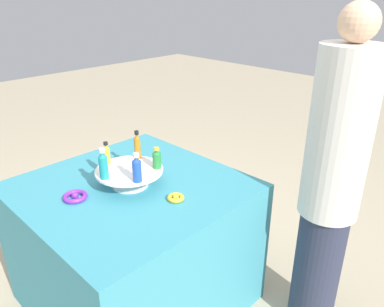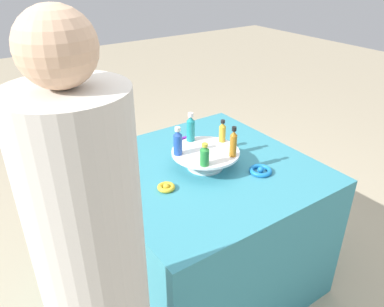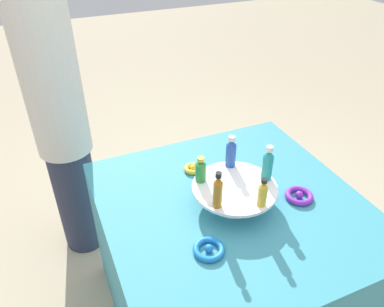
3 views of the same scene
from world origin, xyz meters
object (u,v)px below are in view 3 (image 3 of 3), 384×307
Objects in this scene: bottle_amber at (218,191)px; bottle_gold at (263,193)px; display_stand at (234,191)px; bottle_green at (201,170)px; ribbon_bow_purple at (299,196)px; bottle_blue at (231,152)px; ribbon_bow_gold at (193,169)px; bottle_teal at (268,164)px; ribbon_bow_blue at (209,249)px; person_figure at (61,126)px.

bottle_amber is 1.28× the size of bottle_gold.
display_stand is 0.16m from bottle_gold.
ribbon_bow_purple is (0.16, 0.36, -0.12)m from bottle_green.
bottle_blue reaches higher than ribbon_bow_purple.
bottle_green reaches higher than ribbon_bow_gold.
bottle_amber is (0.07, -0.11, 0.09)m from display_stand.
bottle_gold reaches higher than display_stand.
bottle_teal is at bearing 105.60° from bottle_amber.
ribbon_bow_purple is at bearing 43.44° from ribbon_bow_gold.
bottle_amber is at bearing -74.40° from bottle_teal.
ribbon_bow_blue is at bearing -18.33° from bottle_green.
bottle_amber is 1.32× the size of ribbon_bow_purple.
ribbon_bow_gold is at bearing -140.81° from bottle_blue.
bottle_green is 0.95× the size of ribbon_bow_purple.
bottle_blue is 0.16m from bottle_teal.
bottle_green is 1.35× the size of ribbon_bow_gold.
person_figure is at bearing -159.32° from ribbon_bow_blue.
bottle_gold is (0.13, 0.04, 0.08)m from display_stand.
ribbon_bow_blue is (0.31, -0.24, -0.14)m from bottle_blue.
bottle_blue is 0.26m from bottle_gold.
ribbon_bow_gold is at bearing 163.44° from ribbon_bow_blue.
bottle_teal reaches higher than ribbon_bow_purple.
ribbon_bow_gold is at bearing 166.17° from bottle_green.
bottle_blue is at bearing 7.39° from person_figure.
bottle_teal is 1.88× the size of ribbon_bow_gold.
person_figure reaches higher than ribbon_bow_blue.
bottle_green is at bearing -146.40° from bottle_gold.
display_stand is 3.07× the size of bottle_green.
display_stand is 2.37× the size of bottle_blue.
display_stand is 2.20× the size of bottle_teal.
person_figure reaches higher than bottle_teal.
person_figure is (-0.76, -0.68, -0.08)m from bottle_teal.
ribbon_bow_blue and ribbon_bow_gold have the same top height.
bottle_gold is (0.25, -0.01, -0.01)m from bottle_blue.
bottle_gold reaches higher than ribbon_bow_blue.
ribbon_bow_purple is (0.00, 0.37, -0.14)m from bottle_amber.
bottle_amber is 1.87× the size of ribbon_bow_gold.
ribbon_bow_blue is 0.07× the size of person_figure.
ribbon_bow_gold is (-0.13, -0.11, -0.14)m from bottle_blue.
bottle_teal is 1.03m from person_figure.
ribbon_bow_gold is (-0.44, 0.13, 0.00)m from ribbon_bow_blue.
bottle_amber is 0.94m from person_figure.
ribbon_bow_purple is at bearing 8.06° from person_figure.
ribbon_bow_purple is (0.08, 0.26, -0.05)m from display_stand.
ribbon_bow_purple is 0.07× the size of person_figure.
bottle_green is 0.72× the size of bottle_teal.
ribbon_bow_blue is (0.11, -0.08, -0.14)m from bottle_amber.
display_stand is at bearing -106.56° from ribbon_bow_purple.
ribbon_bow_gold is at bearing -143.49° from bottle_teal.
bottle_amber and bottle_teal have the same top height.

